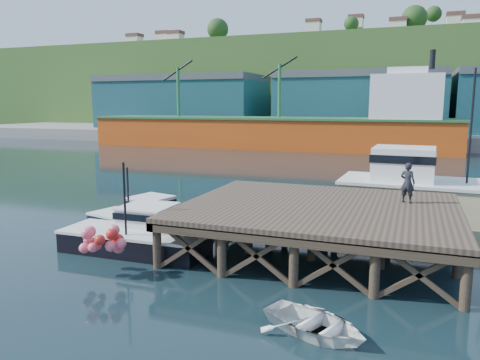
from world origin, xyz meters
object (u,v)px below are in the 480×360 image
at_px(boat_navy, 141,219).
at_px(trawler, 449,190).
at_px(boat_black, 138,234).
at_px(dockworker, 408,183).
at_px(dinghy, 315,323).

bearing_deg(boat_navy, trawler, 44.00).
bearing_deg(boat_black, dockworker, 22.15).
distance_m(boat_navy, trawler, 17.45).
bearing_deg(trawler, dinghy, -103.04).
distance_m(dinghy, dockworker, 10.46).
xyz_separation_m(boat_navy, dockworker, (12.90, 2.22, 2.35)).
height_order(boat_navy, boat_black, boat_black).
relative_size(trawler, dockworker, 6.97).
xyz_separation_m(trawler, dinghy, (-4.46, -16.26, -1.43)).
bearing_deg(boat_black, trawler, 38.69).
relative_size(boat_navy, dockworker, 3.21).
height_order(boat_black, dockworker, boat_black).
distance_m(boat_black, dinghy, 10.47).
xyz_separation_m(boat_black, dockworker, (11.40, 4.83, 2.29)).
distance_m(boat_navy, boat_black, 3.01).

